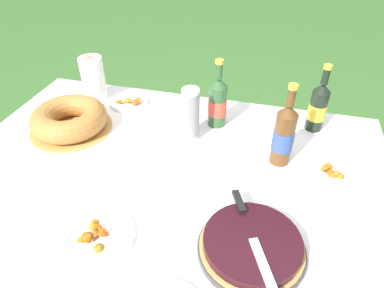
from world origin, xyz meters
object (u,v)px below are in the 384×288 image
(cider_bottle_amber, at_px, (284,135))
(snack_plate_left, at_px, (100,235))
(serving_knife, at_px, (250,230))
(bundt_cake, at_px, (69,119))
(snack_plate_far, at_px, (129,102))
(cider_bottle_green, at_px, (217,102))
(cup_stack, at_px, (191,114))
(juice_bottle_red, at_px, (318,107))
(snack_plate_near, at_px, (329,173))
(paper_towel_roll, at_px, (93,79))
(berry_tart, at_px, (252,246))

(cider_bottle_amber, bearing_deg, snack_plate_left, -134.55)
(serving_knife, height_order, cider_bottle_amber, cider_bottle_amber)
(bundt_cake, xyz_separation_m, snack_plate_far, (0.16, 0.27, -0.04))
(cider_bottle_green, bearing_deg, cup_stack, -123.96)
(bundt_cake, relative_size, cider_bottle_green, 1.16)
(bundt_cake, xyz_separation_m, juice_bottle_red, (1.02, 0.28, 0.06))
(cider_bottle_amber, bearing_deg, cider_bottle_green, 146.18)
(cider_bottle_amber, distance_m, snack_plate_near, 0.22)
(snack_plate_left, bearing_deg, cup_stack, 77.27)
(serving_knife, relative_size, cider_bottle_green, 1.15)
(snack_plate_left, distance_m, snack_plate_far, 0.80)
(bundt_cake, height_order, juice_bottle_red, juice_bottle_red)
(cider_bottle_amber, bearing_deg, juice_bottle_red, 63.89)
(cider_bottle_green, relative_size, paper_towel_roll, 1.41)
(serving_knife, xyz_separation_m, cider_bottle_green, (-0.22, 0.61, 0.05))
(bundt_cake, bearing_deg, cider_bottle_amber, 0.60)
(berry_tart, bearing_deg, snack_plate_left, -171.50)
(berry_tart, height_order, cider_bottle_amber, cider_bottle_amber)
(berry_tart, bearing_deg, snack_plate_far, 134.27)
(serving_knife, distance_m, snack_plate_left, 0.45)
(snack_plate_left, bearing_deg, paper_towel_roll, 118.02)
(bundt_cake, bearing_deg, juice_bottle_red, 15.07)
(serving_knife, bearing_deg, bundt_cake, -141.08)
(bundt_cake, bearing_deg, paper_towel_roll, 94.45)
(snack_plate_near, bearing_deg, cup_stack, 169.20)
(cup_stack, xyz_separation_m, cider_bottle_amber, (0.37, -0.07, 0.01))
(serving_knife, bearing_deg, snack_plate_near, 121.44)
(cider_bottle_green, relative_size, snack_plate_far, 1.58)
(snack_plate_near, height_order, paper_towel_roll, paper_towel_roll)
(serving_knife, distance_m, bundt_cake, 0.92)
(bundt_cake, height_order, snack_plate_near, bundt_cake)
(snack_plate_left, bearing_deg, cider_bottle_green, 72.95)
(snack_plate_near, distance_m, paper_towel_roll, 1.14)
(berry_tart, relative_size, cider_bottle_green, 1.03)
(snack_plate_far, bearing_deg, cider_bottle_amber, -19.20)
(berry_tart, height_order, snack_plate_near, berry_tart)
(cup_stack, relative_size, snack_plate_near, 1.17)
(berry_tart, height_order, juice_bottle_red, juice_bottle_red)
(paper_towel_roll, bearing_deg, berry_tart, -39.57)
(berry_tart, distance_m, bundt_cake, 0.94)
(berry_tart, height_order, cup_stack, cup_stack)
(juice_bottle_red, bearing_deg, snack_plate_left, -129.17)
(serving_knife, relative_size, snack_plate_left, 1.69)
(cup_stack, distance_m, snack_plate_near, 0.57)
(snack_plate_far, bearing_deg, bundt_cake, -120.81)
(serving_knife, xyz_separation_m, snack_plate_far, (-0.67, 0.67, -0.05))
(snack_plate_near, distance_m, snack_plate_left, 0.83)
(cup_stack, height_order, juice_bottle_red, juice_bottle_red)
(berry_tart, relative_size, snack_plate_left, 1.51)
(cider_bottle_amber, bearing_deg, snack_plate_near, -12.46)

